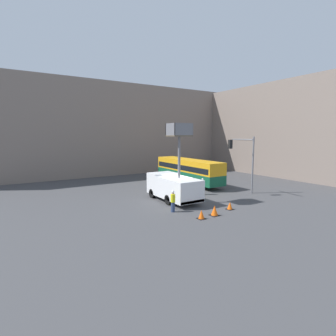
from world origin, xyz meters
TOP-DOWN VIEW (x-y plane):
  - ground_plane at (0.00, 0.00)m, footprint 120.00×120.00m
  - building_backdrop_far at (0.00, 22.90)m, footprint 44.00×10.00m
  - building_backdrop_side at (24.50, 6.07)m, footprint 10.00×28.00m
  - utility_truck at (-0.68, 0.09)m, footprint 2.57×6.10m
  - city_bus at (5.79, 6.60)m, footprint 2.50×11.25m
  - traffic_light_pole at (7.24, -1.39)m, footprint 3.29×3.03m
  - road_worker_near_truck at (-2.68, -2.94)m, footprint 0.38×0.38m
  - road_worker_directing at (3.33, 0.69)m, footprint 0.38×0.38m
  - traffic_cone_near_truck at (1.79, -4.84)m, footprint 0.57×0.57m
  - traffic_cone_mid_road at (-1.83, -5.55)m, footprint 0.59×0.59m
  - traffic_cone_far_side at (-0.43, -5.43)m, footprint 0.69×0.69m

SIDE VIEW (x-z plane):
  - ground_plane at x=0.00m, z-range 0.00..0.00m
  - traffic_cone_near_truck at x=1.79m, z-range -0.02..0.63m
  - traffic_cone_mid_road at x=-1.83m, z-range -0.02..0.65m
  - traffic_cone_far_side at x=-0.43m, z-range -0.02..0.77m
  - road_worker_directing at x=3.33m, z-range -0.01..1.73m
  - road_worker_near_truck at x=-2.68m, z-range 0.00..1.78m
  - utility_truck at x=-0.68m, z-range -2.12..5.13m
  - city_bus at x=5.79m, z-range 0.29..3.42m
  - traffic_light_pole at x=7.24m, z-range 1.05..7.11m
  - building_backdrop_side at x=24.50m, z-range 0.00..13.95m
  - building_backdrop_far at x=0.00m, z-range 0.00..14.20m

